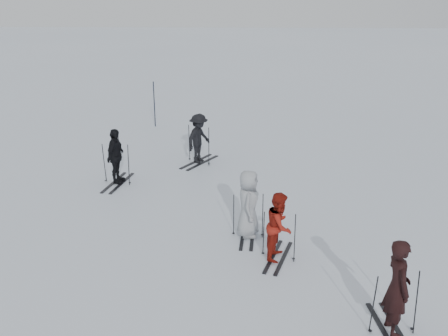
{
  "coord_description": "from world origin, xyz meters",
  "views": [
    {
      "loc": [
        0.44,
        -12.17,
        5.91
      ],
      "look_at": [
        0.0,
        1.0,
        1.0
      ],
      "focal_mm": 40.0,
      "sensor_mm": 36.0,
      "label": 1
    }
  ],
  "objects_px": {
    "skier_uphill_far": "(199,139)",
    "skier_grey": "(248,205)",
    "skier_red": "(279,227)",
    "piste_marker": "(154,104)",
    "skier_near_dark": "(397,289)",
    "skier_uphill_left": "(116,157)"
  },
  "relations": [
    {
      "from": "skier_grey",
      "to": "skier_uphill_far",
      "type": "height_order",
      "value": "skier_uphill_far"
    },
    {
      "from": "skier_red",
      "to": "skier_grey",
      "type": "xyz_separation_m",
      "value": [
        -0.68,
        1.04,
        0.06
      ]
    },
    {
      "from": "skier_near_dark",
      "to": "skier_uphill_left",
      "type": "distance_m",
      "value": 9.54
    },
    {
      "from": "piste_marker",
      "to": "skier_near_dark",
      "type": "bearing_deg",
      "value": -64.41
    },
    {
      "from": "skier_uphill_left",
      "to": "skier_grey",
      "type": "bearing_deg",
      "value": -118.63
    },
    {
      "from": "skier_near_dark",
      "to": "skier_grey",
      "type": "distance_m",
      "value": 4.38
    },
    {
      "from": "skier_near_dark",
      "to": "skier_grey",
      "type": "xyz_separation_m",
      "value": [
        -2.54,
        3.57,
        -0.07
      ]
    },
    {
      "from": "skier_grey",
      "to": "piste_marker",
      "type": "xyz_separation_m",
      "value": [
        -3.93,
        9.94,
        0.14
      ]
    },
    {
      "from": "skier_near_dark",
      "to": "skier_uphill_far",
      "type": "relative_size",
      "value": 1.07
    },
    {
      "from": "skier_grey",
      "to": "skier_uphill_left",
      "type": "bearing_deg",
      "value": 54.65
    },
    {
      "from": "skier_red",
      "to": "skier_near_dark",
      "type": "bearing_deg",
      "value": -126.05
    },
    {
      "from": "skier_grey",
      "to": "skier_uphill_far",
      "type": "xyz_separation_m",
      "value": [
        -1.64,
        5.33,
        0.01
      ]
    },
    {
      "from": "skier_grey",
      "to": "skier_uphill_far",
      "type": "bearing_deg",
      "value": 21.2
    },
    {
      "from": "skier_uphill_far",
      "to": "piste_marker",
      "type": "bearing_deg",
      "value": 57.74
    },
    {
      "from": "skier_grey",
      "to": "skier_red",
      "type": "bearing_deg",
      "value": -142.59
    },
    {
      "from": "skier_red",
      "to": "piste_marker",
      "type": "relative_size",
      "value": 0.8
    },
    {
      "from": "skier_grey",
      "to": "skier_uphill_left",
      "type": "relative_size",
      "value": 0.98
    },
    {
      "from": "skier_uphill_far",
      "to": "skier_grey",
      "type": "bearing_deg",
      "value": -131.67
    },
    {
      "from": "skier_red",
      "to": "skier_uphill_far",
      "type": "xyz_separation_m",
      "value": [
        -2.32,
        6.37,
        0.07
      ]
    },
    {
      "from": "skier_grey",
      "to": "piste_marker",
      "type": "bearing_deg",
      "value": 25.72
    },
    {
      "from": "skier_red",
      "to": "skier_uphill_left",
      "type": "xyz_separation_m",
      "value": [
        -4.72,
        4.37,
        0.07
      ]
    },
    {
      "from": "skier_near_dark",
      "to": "skier_red",
      "type": "distance_m",
      "value": 3.14
    }
  ]
}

